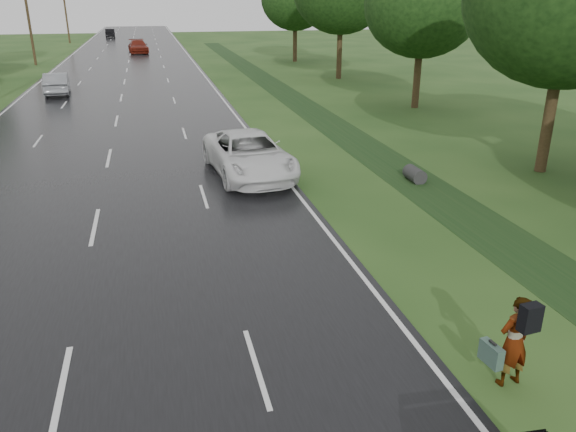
# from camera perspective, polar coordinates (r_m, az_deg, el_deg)

# --- Properties ---
(ground) EXTENTS (220.00, 220.00, 0.00)m
(ground) POSITION_cam_1_polar(r_m,az_deg,el_deg) (11.08, -22.13, -16.73)
(ground) COLOR #224217
(ground) RESTS_ON ground
(road) EXTENTS (14.00, 180.00, 0.04)m
(road) POSITION_cam_1_polar(r_m,az_deg,el_deg) (54.14, -16.12, 13.66)
(road) COLOR black
(road) RESTS_ON ground
(edge_stripe_east) EXTENTS (0.12, 180.00, 0.01)m
(edge_stripe_east) POSITION_cam_1_polar(r_m,az_deg,el_deg) (54.30, -8.80, 14.27)
(edge_stripe_east) COLOR silver
(edge_stripe_east) RESTS_ON road
(edge_stripe_west) EXTENTS (0.12, 180.00, 0.01)m
(edge_stripe_west) POSITION_cam_1_polar(r_m,az_deg,el_deg) (54.80, -23.35, 12.89)
(edge_stripe_west) COLOR silver
(edge_stripe_west) RESTS_ON road
(center_line) EXTENTS (0.12, 180.00, 0.01)m
(center_line) POSITION_cam_1_polar(r_m,az_deg,el_deg) (54.13, -16.13, 13.69)
(center_line) COLOR silver
(center_line) RESTS_ON road
(drainage_ditch) EXTENTS (2.20, 120.00, 0.56)m
(drainage_ditch) POSITION_cam_1_polar(r_m,az_deg,el_deg) (29.73, 5.40, 8.64)
(drainage_ditch) COLOR black
(drainage_ditch) RESTS_ON ground
(utility_pole_far) EXTENTS (1.60, 0.26, 10.00)m
(utility_pole_far) POSITION_cam_1_polar(r_m,az_deg,el_deg) (64.69, -24.96, 18.34)
(utility_pole_far) COLOR #372816
(utility_pole_far) RESTS_ON ground
(utility_pole_distant) EXTENTS (1.60, 0.26, 10.00)m
(utility_pole_distant) POSITION_cam_1_polar(r_m,az_deg,el_deg) (94.38, -21.72, 19.17)
(utility_pole_distant) COLOR #372816
(utility_pole_distant) RESTS_ON ground
(tree_east_c) EXTENTS (7.00, 7.00, 9.29)m
(tree_east_c) POSITION_cam_1_polar(r_m,az_deg,el_deg) (36.50, 13.56, 20.19)
(tree_east_c) COLOR #372816
(tree_east_c) RESTS_ON ground
(pedestrian) EXTENTS (0.85, 0.69, 1.77)m
(pedestrian) POSITION_cam_1_polar(r_m,az_deg,el_deg) (10.86, 21.95, -11.65)
(pedestrian) COLOR #A5998C
(pedestrian) RESTS_ON ground
(white_pickup) EXTENTS (3.21, 6.10, 1.64)m
(white_pickup) POSITION_cam_1_polar(r_m,az_deg,el_deg) (21.88, -3.99, 6.26)
(white_pickup) COLOR white
(white_pickup) RESTS_ON road
(silver_sedan) EXTENTS (2.01, 4.71, 1.51)m
(silver_sedan) POSITION_cam_1_polar(r_m,az_deg,el_deg) (44.12, -22.44, 12.34)
(silver_sedan) COLOR gray
(silver_sedan) RESTS_ON road
(far_car_red) EXTENTS (2.63, 5.53, 1.56)m
(far_car_red) POSITION_cam_1_polar(r_m,az_deg,el_deg) (74.54, -14.98, 16.30)
(far_car_red) COLOR maroon
(far_car_red) RESTS_ON road
(far_car_dark) EXTENTS (1.66, 4.36, 1.42)m
(far_car_dark) POSITION_cam_1_polar(r_m,az_deg,el_deg) (104.84, -17.62, 17.29)
(far_car_dark) COLOR black
(far_car_dark) RESTS_ON road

